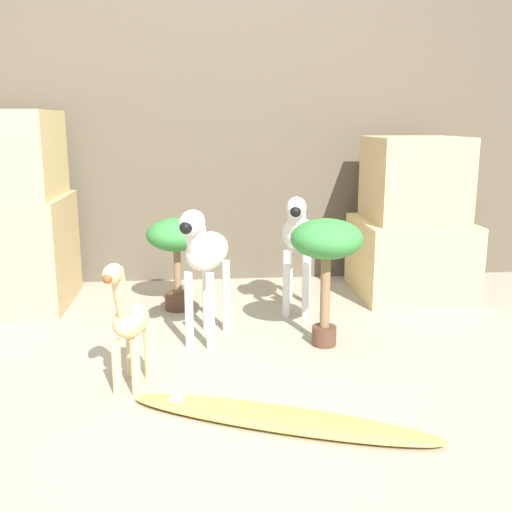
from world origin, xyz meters
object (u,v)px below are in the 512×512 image
at_px(potted_palm_front, 177,242).
at_px(surfboard, 278,418).
at_px(giraffe_figurine, 129,321).
at_px(potted_palm_back, 326,246).
at_px(zebra_right, 298,235).
at_px(zebra_left, 205,253).

bearing_deg(potted_palm_front, surfboard, -73.80).
bearing_deg(giraffe_figurine, surfboard, -31.88).
distance_m(giraffe_figurine, potted_palm_back, 0.96).
bearing_deg(potted_palm_front, zebra_right, -9.60).
height_order(zebra_left, potted_palm_back, zebra_left).
bearing_deg(surfboard, potted_palm_back, 66.79).
xyz_separation_m(giraffe_figurine, potted_palm_front, (0.15, 1.01, 0.11)).
bearing_deg(potted_palm_front, zebra_left, -73.98).
relative_size(potted_palm_front, surfboard, 0.47).
bearing_deg(zebra_right, zebra_left, -140.77).
distance_m(zebra_right, giraffe_figurine, 1.22).
bearing_deg(potted_palm_front, giraffe_figurine, -98.46).
relative_size(giraffe_figurine, potted_palm_front, 1.04).
height_order(zebra_left, potted_palm_front, zebra_left).
bearing_deg(potted_palm_front, potted_palm_back, -41.28).
bearing_deg(potted_palm_back, potted_palm_front, 138.72).
xyz_separation_m(potted_palm_back, surfboard, (-0.31, -0.73, -0.46)).
distance_m(zebra_left, giraffe_figurine, 0.59).
distance_m(zebra_left, surfboard, 0.95).
relative_size(zebra_right, surfboard, 0.59).
distance_m(zebra_right, surfboard, 1.33).
height_order(zebra_right, potted_palm_back, zebra_right).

